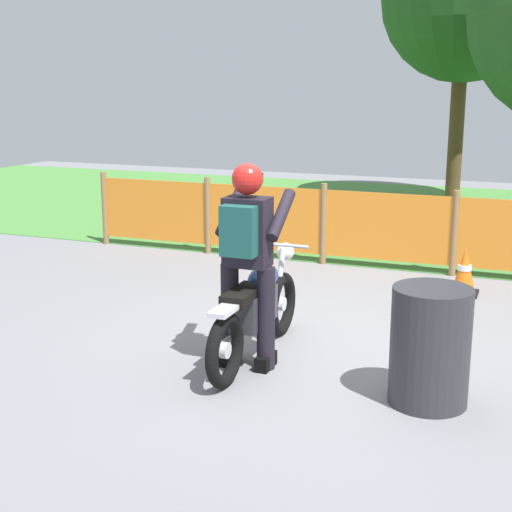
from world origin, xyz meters
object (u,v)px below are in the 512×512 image
Objects in this scene: motorcycle_lead at (256,309)px; rider_lead at (247,255)px; traffic_cone at (464,272)px; spare_drum at (430,346)px.

motorcycle_lead is 0.56m from rider_lead.
spare_drum reaches higher than traffic_cone.
motorcycle_lead is at bearing 165.82° from spare_drum.
rider_lead reaches higher than motorcycle_lead.
traffic_cone is (1.44, 2.84, -0.69)m from rider_lead.
rider_lead is 3.26m from traffic_cone.
spare_drum is at bearing -96.55° from rider_lead.
spare_drum is (1.51, -0.38, 0.01)m from motorcycle_lead.
motorcycle_lead is 1.56m from spare_drum.
traffic_cone is at bearing -26.85° from rider_lead.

